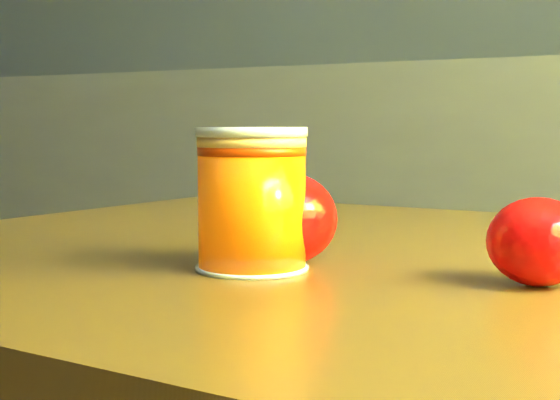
% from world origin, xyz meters
% --- Properties ---
extents(kitchen_counter, '(3.15, 0.60, 0.90)m').
position_xyz_m(kitchen_counter, '(0.00, 1.45, 0.45)').
color(kitchen_counter, '#48494D').
rests_on(kitchen_counter, ground).
extents(table, '(0.97, 0.73, 0.68)m').
position_xyz_m(table, '(0.86, 0.24, 0.59)').
color(table, brown).
rests_on(table, ground).
extents(juice_glass, '(0.07, 0.07, 0.09)m').
position_xyz_m(juice_glass, '(0.76, 0.14, 0.73)').
color(juice_glass, '#FF6005').
rests_on(juice_glass, table).
extents(orange_front, '(0.09, 0.09, 0.06)m').
position_xyz_m(orange_front, '(0.77, 0.17, 0.71)').
color(orange_front, '#F00C04').
rests_on(orange_front, table).
extents(orange_back, '(0.07, 0.07, 0.05)m').
position_xyz_m(orange_back, '(0.94, 0.17, 0.71)').
color(orange_back, '#F00C04').
rests_on(orange_back, table).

